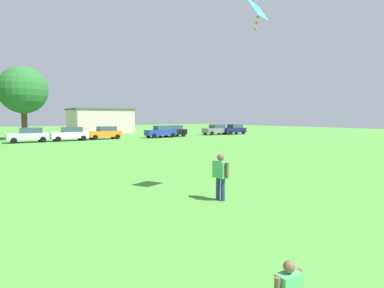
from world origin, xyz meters
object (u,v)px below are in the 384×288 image
Objects in this scene: parked_car_white_3 at (70,134)px; adult_bystander at (221,173)px; parked_car_black_6 at (172,131)px; parked_car_gray_7 at (216,129)px; tree_far_right at (23,90)px; kite at (258,12)px; parked_car_orange_4 at (105,133)px; parked_car_navy_8 at (234,129)px; parked_car_blue_5 at (161,131)px; parked_car_silver_2 at (28,135)px.

adult_bystander is at bearing 85.45° from parked_car_white_3.
parked_car_black_6 and parked_car_gray_7 have the same top height.
tree_far_right is at bearing -52.06° from parked_car_white_3.
kite is 33.18m from parked_car_orange_4.
parked_car_orange_4 is at bearing -1.79° from parked_car_navy_8.
parked_car_white_3 is 1.00× the size of parked_car_orange_4.
kite is at bearing 67.09° from parked_car_blue_5.
kite is 32.65m from parked_car_silver_2.
parked_car_white_3 is 1.00× the size of parked_car_blue_5.
parked_car_orange_4 is 11.47m from tree_far_right.
adult_bystander is at bearing 93.59° from parked_car_silver_2.
adult_bystander is at bearing 61.78° from parked_car_black_6.
parked_car_blue_5 is 0.46× the size of tree_far_right.
adult_bystander is 0.38× the size of parked_car_silver_2.
parked_car_white_3 reaches higher than adult_bystander.
parked_car_silver_2 and parked_car_blue_5 have the same top height.
tree_far_right is (-3.33, 37.31, -0.38)m from kite.
parked_car_navy_8 is (21.89, -0.68, 0.00)m from parked_car_orange_4.
tree_far_right is at bearing -92.97° from parked_car_silver_2.
parked_car_gray_7 is at bearing 179.61° from parked_car_orange_4.
parked_car_silver_2 is 9.01m from parked_car_orange_4.
parked_car_navy_8 is 0.46× the size of tree_far_right.
adult_bystander is at bearing 64.57° from parked_car_blue_5.
parked_car_navy_8 is 31.62m from tree_far_right.
parked_car_orange_4 is 1.00× the size of parked_car_gray_7.
parked_car_blue_5 is (12.19, -0.84, 0.00)m from parked_car_white_3.
kite is 0.26× the size of parked_car_gray_7.
parked_car_black_6 is 0.46× the size of tree_far_right.
parked_car_white_3 is (0.92, 31.86, -5.82)m from kite.
parked_car_orange_4 is 1.00× the size of parked_car_navy_8.
tree_far_right is (0.28, 5.38, 5.43)m from parked_car_silver_2.
parked_car_black_6 is at bearing -162.97° from parked_car_blue_5.
parked_car_navy_8 is at bearing 178.21° from parked_car_orange_4.
parked_car_silver_2 and parked_car_white_3 have the same top height.
adult_bystander is 42.72m from parked_car_navy_8.
parked_car_navy_8 is at bearing 170.62° from parked_car_gray_7.
parked_car_white_3 is 14.46m from parked_car_black_6.
parked_car_gray_7 is (25.52, 32.02, -0.11)m from adult_bystander.
parked_car_silver_2 is 30.90m from parked_car_navy_8.
parked_car_white_3 is at bearing 88.35° from kite.
parked_car_navy_8 is (3.38, -0.56, 0.00)m from parked_car_gray_7.
parked_car_black_6 is 11.91m from parked_car_navy_8.
parked_car_blue_5 and parked_car_navy_8 have the same top height.
parked_car_white_3 is 1.00× the size of parked_car_navy_8.
parked_car_orange_4 is 1.00× the size of parked_car_blue_5.
parked_car_navy_8 is at bearing 179.28° from parked_car_silver_2.
parked_car_orange_4 and parked_car_gray_7 have the same top height.
parked_car_white_3 is 12.22m from parked_car_blue_5.
parked_car_gray_7 is at bearing -174.36° from parked_car_blue_5.
kite is at bearing 80.49° from parked_car_orange_4.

